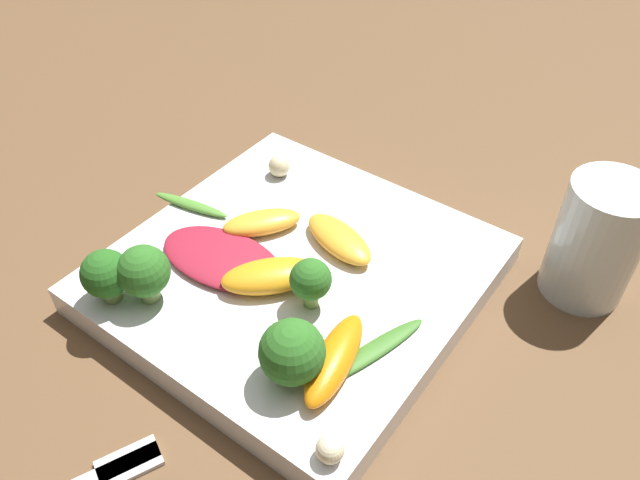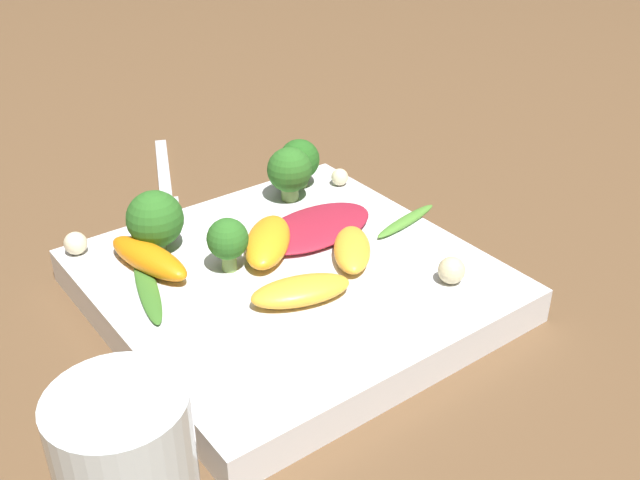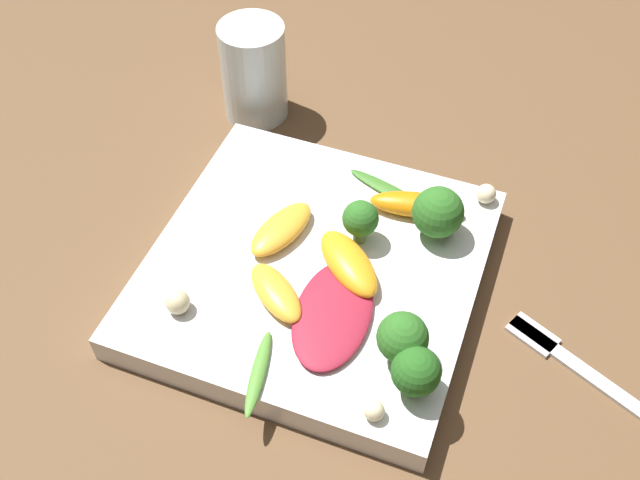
{
  "view_description": "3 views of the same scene",
  "coord_description": "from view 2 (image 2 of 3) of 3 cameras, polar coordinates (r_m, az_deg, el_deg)",
  "views": [
    {
      "loc": [
        -0.21,
        0.25,
        0.35
      ],
      "look_at": [
        -0.01,
        -0.02,
        0.04
      ],
      "focal_mm": 35.0,
      "sensor_mm": 36.0,
      "label": 1
    },
    {
      "loc": [
        -0.25,
        -0.36,
        0.31
      ],
      "look_at": [
        0.02,
        -0.01,
        0.05
      ],
      "focal_mm": 42.0,
      "sensor_mm": 36.0,
      "label": 2
    },
    {
      "loc": [
        0.34,
        0.13,
        0.48
      ],
      "look_at": [
        -0.01,
        0.0,
        0.05
      ],
      "focal_mm": 42.0,
      "sensor_mm": 36.0,
      "label": 3
    }
  ],
  "objects": [
    {
      "name": "arugula_sprig_1",
      "position": [
        0.51,
        -13.01,
        -3.53
      ],
      "size": [
        0.04,
        0.09,
        0.0
      ],
      "color": "#3D7528",
      "rests_on": "plate"
    },
    {
      "name": "fork",
      "position": [
        0.71,
        -11.74,
        4.22
      ],
      "size": [
        0.08,
        0.16,
        0.01
      ],
      "color": "silver",
      "rests_on": "ground_plane"
    },
    {
      "name": "broccoli_floret_2",
      "position": [
        0.6,
        -2.34,
        5.27
      ],
      "size": [
        0.04,
        0.04,
        0.04
      ],
      "color": "#7A9E51",
      "rests_on": "plate"
    },
    {
      "name": "orange_segment_1",
      "position": [
        0.49,
        -1.48,
        -3.87
      ],
      "size": [
        0.07,
        0.05,
        0.01
      ],
      "color": "#FCAD33",
      "rests_on": "plate"
    },
    {
      "name": "macadamia_nut_1",
      "position": [
        0.64,
        1.51,
        4.82
      ],
      "size": [
        0.01,
        0.01,
        0.01
      ],
      "color": "beige",
      "rests_on": "plate"
    },
    {
      "name": "macadamia_nut_2",
      "position": [
        0.57,
        -18.13,
        -0.24
      ],
      "size": [
        0.02,
        0.02,
        0.02
      ],
      "color": "beige",
      "rests_on": "plate"
    },
    {
      "name": "plate",
      "position": [
        0.53,
        -2.24,
        -3.44
      ],
      "size": [
        0.25,
        0.25,
        0.03
      ],
      "color": "white",
      "rests_on": "ground_plane"
    },
    {
      "name": "macadamia_nut_0",
      "position": [
        0.51,
        9.99,
        -2.29
      ],
      "size": [
        0.02,
        0.02,
        0.02
      ],
      "color": "beige",
      "rests_on": "plate"
    },
    {
      "name": "broccoli_floret_3",
      "position": [
        0.51,
        -7.05,
        -0.02
      ],
      "size": [
        0.03,
        0.03,
        0.04
      ],
      "color": "#7A9E51",
      "rests_on": "plate"
    },
    {
      "name": "orange_segment_3",
      "position": [
        0.54,
        -4.44,
        -0.28
      ],
      "size": [
        0.07,
        0.07,
        0.02
      ],
      "color": "orange",
      "rests_on": "plate"
    },
    {
      "name": "ground_plane",
      "position": [
        0.54,
        -2.21,
        -4.57
      ],
      "size": [
        2.4,
        2.4,
        0.0
      ],
      "primitive_type": "plane",
      "color": "brown"
    },
    {
      "name": "broccoli_floret_0",
      "position": [
        0.55,
        -12.46,
        1.54
      ],
      "size": [
        0.04,
        0.04,
        0.05
      ],
      "color": "#7A9E51",
      "rests_on": "plate"
    },
    {
      "name": "arugula_sprig_0",
      "position": [
        0.58,
        6.34,
        1.6
      ],
      "size": [
        0.07,
        0.02,
        0.01
      ],
      "color": "#518E33",
      "rests_on": "plate"
    },
    {
      "name": "radicchio_leaf_0",
      "position": [
        0.56,
        -0.4,
        0.97
      ],
      "size": [
        0.11,
        0.07,
        0.01
      ],
      "color": "maroon",
      "rests_on": "plate"
    },
    {
      "name": "orange_segment_2",
      "position": [
        0.53,
        -12.92,
        -1.34
      ],
      "size": [
        0.04,
        0.08,
        0.02
      ],
      "color": "orange",
      "rests_on": "plate"
    },
    {
      "name": "orange_segment_0",
      "position": [
        0.53,
        2.46,
        -0.71
      ],
      "size": [
        0.06,
        0.06,
        0.01
      ],
      "color": "#FCAD33",
      "rests_on": "plate"
    },
    {
      "name": "broccoli_floret_1",
      "position": [
        0.63,
        -1.59,
        6.07
      ],
      "size": [
        0.03,
        0.03,
        0.04
      ],
      "color": "#7A9E51",
      "rests_on": "plate"
    }
  ]
}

